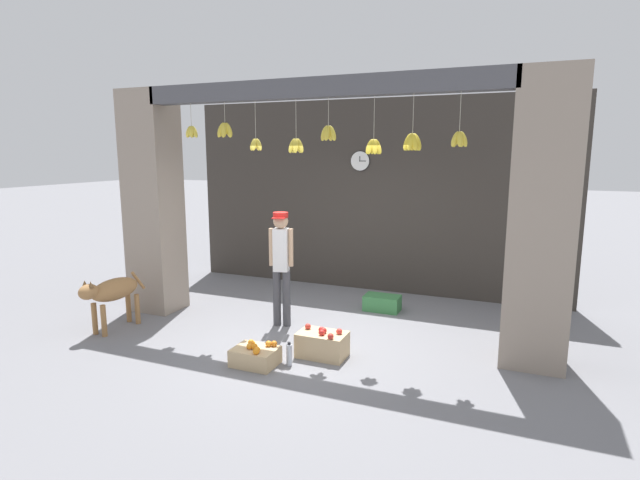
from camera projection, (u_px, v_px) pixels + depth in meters
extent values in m
plane|color=slate|center=(309.00, 339.00, 6.54)|extent=(60.00, 60.00, 0.00)
cube|color=#38332D|center=(370.00, 196.00, 8.68)|extent=(6.69, 0.12, 3.31)
cube|color=gray|center=(154.00, 203.00, 7.54)|extent=(0.70, 0.60, 3.31)
cube|color=gray|center=(542.00, 222.00, 5.50)|extent=(0.70, 0.60, 3.31)
cube|color=#4C4C51|center=(311.00, 88.00, 6.09)|extent=(4.79, 0.24, 0.24)
cylinder|color=#B2AD99|center=(191.00, 115.00, 6.80)|extent=(0.01, 0.01, 0.30)
ellipsoid|color=yellow|center=(194.00, 132.00, 6.83)|extent=(0.12, 0.06, 0.18)
ellipsoid|color=yellow|center=(195.00, 132.00, 6.87)|extent=(0.09, 0.11, 0.19)
ellipsoid|color=yellow|center=(192.00, 132.00, 6.88)|extent=(0.09, 0.11, 0.19)
ellipsoid|color=yellow|center=(189.00, 132.00, 6.86)|extent=(0.12, 0.06, 0.18)
ellipsoid|color=yellow|center=(189.00, 132.00, 6.82)|extent=(0.09, 0.11, 0.19)
ellipsoid|color=yellow|center=(191.00, 132.00, 6.80)|extent=(0.09, 0.11, 0.19)
cylinder|color=#B2AD99|center=(225.00, 112.00, 6.56)|extent=(0.01, 0.01, 0.27)
ellipsoid|color=gold|center=(229.00, 130.00, 6.58)|extent=(0.14, 0.08, 0.22)
ellipsoid|color=gold|center=(228.00, 130.00, 6.64)|extent=(0.10, 0.14, 0.22)
ellipsoid|color=gold|center=(224.00, 130.00, 6.64)|extent=(0.13, 0.12, 0.23)
ellipsoid|color=gold|center=(221.00, 130.00, 6.58)|extent=(0.13, 0.12, 0.23)
ellipsoid|color=gold|center=(224.00, 130.00, 6.54)|extent=(0.10, 0.14, 0.22)
cylinder|color=#B2AD99|center=(255.00, 120.00, 6.45)|extent=(0.01, 0.01, 0.48)
ellipsoid|color=yellow|center=(259.00, 145.00, 6.49)|extent=(0.11, 0.06, 0.18)
ellipsoid|color=yellow|center=(258.00, 145.00, 6.55)|extent=(0.06, 0.11, 0.18)
ellipsoid|color=yellow|center=(253.00, 145.00, 6.52)|extent=(0.11, 0.06, 0.18)
ellipsoid|color=yellow|center=(254.00, 145.00, 6.47)|extent=(0.06, 0.11, 0.18)
cylinder|color=#B2AD99|center=(296.00, 119.00, 6.25)|extent=(0.01, 0.01, 0.48)
ellipsoid|color=gold|center=(300.00, 146.00, 6.29)|extent=(0.13, 0.07, 0.20)
ellipsoid|color=gold|center=(299.00, 146.00, 6.35)|extent=(0.09, 0.13, 0.21)
ellipsoid|color=gold|center=(294.00, 146.00, 6.36)|extent=(0.13, 0.11, 0.21)
ellipsoid|color=gold|center=(292.00, 146.00, 6.30)|extent=(0.13, 0.11, 0.21)
ellipsoid|color=gold|center=(296.00, 146.00, 6.26)|extent=(0.09, 0.13, 0.21)
cylinder|color=#B2AD99|center=(328.00, 112.00, 6.05)|extent=(0.01, 0.01, 0.33)
ellipsoid|color=gold|center=(332.00, 133.00, 6.07)|extent=(0.13, 0.07, 0.21)
ellipsoid|color=gold|center=(330.00, 133.00, 6.14)|extent=(0.07, 0.13, 0.21)
ellipsoid|color=gold|center=(325.00, 133.00, 6.11)|extent=(0.13, 0.07, 0.21)
ellipsoid|color=gold|center=(327.00, 133.00, 6.05)|extent=(0.07, 0.13, 0.21)
cylinder|color=#B2AD99|center=(374.00, 118.00, 5.87)|extent=(0.01, 0.01, 0.50)
ellipsoid|color=yellow|center=(378.00, 147.00, 5.91)|extent=(0.13, 0.07, 0.20)
ellipsoid|color=yellow|center=(377.00, 147.00, 5.96)|extent=(0.10, 0.12, 0.21)
ellipsoid|color=yellow|center=(373.00, 147.00, 5.98)|extent=(0.10, 0.12, 0.21)
ellipsoid|color=yellow|center=(370.00, 147.00, 5.95)|extent=(0.13, 0.07, 0.20)
ellipsoid|color=yellow|center=(371.00, 147.00, 5.90)|extent=(0.10, 0.12, 0.21)
ellipsoid|color=yellow|center=(375.00, 147.00, 5.88)|extent=(0.10, 0.12, 0.21)
cylinder|color=#B2AD99|center=(413.00, 114.00, 5.64)|extent=(0.01, 0.01, 0.44)
ellipsoid|color=yellow|center=(417.00, 142.00, 5.68)|extent=(0.14, 0.08, 0.22)
ellipsoid|color=yellow|center=(416.00, 142.00, 5.72)|extent=(0.12, 0.13, 0.23)
ellipsoid|color=yellow|center=(412.00, 142.00, 5.75)|extent=(0.09, 0.14, 0.22)
ellipsoid|color=yellow|center=(409.00, 142.00, 5.74)|extent=(0.14, 0.11, 0.23)
ellipsoid|color=yellow|center=(408.00, 142.00, 5.70)|extent=(0.14, 0.11, 0.23)
ellipsoid|color=yellow|center=(410.00, 142.00, 5.65)|extent=(0.09, 0.14, 0.22)
ellipsoid|color=yellow|center=(415.00, 142.00, 5.65)|extent=(0.12, 0.13, 0.23)
cylinder|color=#B2AD99|center=(460.00, 111.00, 5.43)|extent=(0.01, 0.01, 0.43)
ellipsoid|color=gold|center=(463.00, 139.00, 5.46)|extent=(0.12, 0.07, 0.19)
ellipsoid|color=gold|center=(461.00, 139.00, 5.51)|extent=(0.09, 0.12, 0.20)
ellipsoid|color=gold|center=(456.00, 139.00, 5.52)|extent=(0.12, 0.10, 0.20)
ellipsoid|color=gold|center=(455.00, 139.00, 5.47)|extent=(0.12, 0.10, 0.20)
ellipsoid|color=gold|center=(460.00, 139.00, 5.43)|extent=(0.09, 0.12, 0.20)
ellipsoid|color=#9E7042|center=(115.00, 289.00, 6.83)|extent=(0.36, 0.77, 0.30)
cylinder|color=#9E7042|center=(104.00, 321.00, 6.60)|extent=(0.07, 0.07, 0.43)
cylinder|color=#9E7042|center=(95.00, 319.00, 6.69)|extent=(0.07, 0.07, 0.43)
cylinder|color=#9E7042|center=(137.00, 309.00, 7.10)|extent=(0.07, 0.07, 0.43)
cylinder|color=#9E7042|center=(128.00, 307.00, 7.18)|extent=(0.07, 0.07, 0.43)
ellipsoid|color=#9E7042|center=(88.00, 292.00, 6.46)|extent=(0.22, 0.29, 0.20)
cone|color=brown|center=(91.00, 284.00, 6.41)|extent=(0.07, 0.07, 0.08)
cone|color=brown|center=(85.00, 283.00, 6.47)|extent=(0.07, 0.07, 0.08)
cylinder|color=#9E7042|center=(138.00, 280.00, 7.18)|extent=(0.06, 0.23, 0.30)
cylinder|color=#424247|center=(287.00, 298.00, 6.99)|extent=(0.11, 0.11, 0.79)
cylinder|color=#424247|center=(277.00, 298.00, 7.01)|extent=(0.11, 0.11, 0.79)
cube|color=white|center=(281.00, 250.00, 6.88)|extent=(0.23, 0.21, 0.59)
cylinder|color=tan|center=(291.00, 248.00, 6.85)|extent=(0.06, 0.06, 0.52)
cylinder|color=tan|center=(271.00, 247.00, 6.89)|extent=(0.06, 0.06, 0.52)
sphere|color=tan|center=(281.00, 221.00, 6.81)|extent=(0.20, 0.20, 0.20)
cylinder|color=red|center=(281.00, 215.00, 6.79)|extent=(0.21, 0.21, 0.07)
cube|color=red|center=(279.00, 218.00, 6.70)|extent=(0.20, 0.15, 0.01)
cube|color=tan|center=(255.00, 357.00, 5.74)|extent=(0.50, 0.38, 0.20)
sphere|color=orange|center=(257.00, 350.00, 5.59)|extent=(0.07, 0.07, 0.07)
sphere|color=orange|center=(250.00, 346.00, 5.70)|extent=(0.07, 0.07, 0.07)
sphere|color=orange|center=(269.00, 344.00, 5.77)|extent=(0.07, 0.07, 0.07)
sphere|color=orange|center=(256.00, 351.00, 5.55)|extent=(0.07, 0.07, 0.07)
sphere|color=orange|center=(255.00, 347.00, 5.68)|extent=(0.07, 0.07, 0.07)
sphere|color=orange|center=(252.00, 344.00, 5.77)|extent=(0.07, 0.07, 0.07)
sphere|color=orange|center=(274.00, 344.00, 5.77)|extent=(0.07, 0.07, 0.07)
sphere|color=orange|center=(251.00, 342.00, 5.81)|extent=(0.07, 0.07, 0.07)
cube|color=tan|center=(322.00, 345.00, 5.97)|extent=(0.58, 0.37, 0.30)
sphere|color=red|center=(322.00, 333.00, 5.86)|extent=(0.07, 0.07, 0.07)
sphere|color=red|center=(321.00, 330.00, 5.96)|extent=(0.07, 0.07, 0.07)
sphere|color=red|center=(331.00, 336.00, 5.74)|extent=(0.07, 0.07, 0.07)
sphere|color=red|center=(308.00, 327.00, 6.07)|extent=(0.07, 0.07, 0.07)
sphere|color=red|center=(339.00, 331.00, 5.90)|extent=(0.07, 0.07, 0.07)
sphere|color=red|center=(324.00, 331.00, 5.92)|extent=(0.07, 0.07, 0.07)
cube|color=#387A42|center=(382.00, 303.00, 7.70)|extent=(0.54, 0.33, 0.24)
cylinder|color=silver|center=(289.00, 355.00, 5.72)|extent=(0.07, 0.07, 0.25)
cylinder|color=black|center=(289.00, 343.00, 5.70)|extent=(0.04, 0.04, 0.03)
cylinder|color=black|center=(360.00, 161.00, 8.58)|extent=(0.35, 0.01, 0.35)
cylinder|color=white|center=(360.00, 161.00, 8.57)|extent=(0.33, 0.02, 0.33)
cube|color=black|center=(360.00, 159.00, 8.55)|extent=(0.01, 0.01, 0.09)
cube|color=black|center=(363.00, 161.00, 8.54)|extent=(0.12, 0.01, 0.01)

